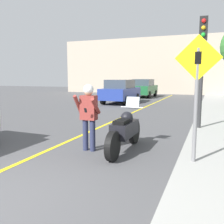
{
  "coord_description": "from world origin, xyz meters",
  "views": [
    {
      "loc": [
        3.2,
        -2.42,
        1.84
      ],
      "look_at": [
        0.81,
        3.57,
        0.94
      ],
      "focal_mm": 40.0,
      "sensor_mm": 36.0,
      "label": 1
    }
  ],
  "objects_px": {
    "parked_car_blue": "(121,91)",
    "parked_car_green": "(144,88)",
    "crossing_sign": "(197,87)",
    "person_biker": "(89,111)",
    "traffic_light": "(202,52)",
    "motorcycle": "(125,131)"
  },
  "relations": [
    {
      "from": "motorcycle",
      "to": "parked_car_green",
      "type": "xyz_separation_m",
      "value": [
        -3.98,
        17.12,
        0.34
      ]
    },
    {
      "from": "crossing_sign",
      "to": "parked_car_green",
      "type": "distance_m",
      "value": 18.54
    },
    {
      "from": "motorcycle",
      "to": "parked_car_blue",
      "type": "bearing_deg",
      "value": 110.34
    },
    {
      "from": "parked_car_green",
      "to": "traffic_light",
      "type": "bearing_deg",
      "value": -68.01
    },
    {
      "from": "motorcycle",
      "to": "person_biker",
      "type": "xyz_separation_m",
      "value": [
        -0.85,
        -0.32,
        0.5
      ]
    },
    {
      "from": "motorcycle",
      "to": "person_biker",
      "type": "height_order",
      "value": "person_biker"
    },
    {
      "from": "parked_car_blue",
      "to": "parked_car_green",
      "type": "xyz_separation_m",
      "value": [
        0.14,
        5.99,
        0.0
      ]
    },
    {
      "from": "crossing_sign",
      "to": "parked_car_green",
      "type": "relative_size",
      "value": 0.61
    },
    {
      "from": "motorcycle",
      "to": "parked_car_blue",
      "type": "height_order",
      "value": "parked_car_blue"
    },
    {
      "from": "parked_car_blue",
      "to": "crossing_sign",
      "type": "bearing_deg",
      "value": -63.49
    },
    {
      "from": "motorcycle",
      "to": "crossing_sign",
      "type": "height_order",
      "value": "crossing_sign"
    },
    {
      "from": "traffic_light",
      "to": "parked_car_green",
      "type": "height_order",
      "value": "traffic_light"
    },
    {
      "from": "motorcycle",
      "to": "crossing_sign",
      "type": "distance_m",
      "value": 2.1
    },
    {
      "from": "motorcycle",
      "to": "traffic_light",
      "type": "distance_m",
      "value": 4.24
    },
    {
      "from": "traffic_light",
      "to": "parked_car_green",
      "type": "distance_m",
      "value": 15.06
    },
    {
      "from": "traffic_light",
      "to": "parked_car_green",
      "type": "relative_size",
      "value": 0.89
    },
    {
      "from": "parked_car_blue",
      "to": "parked_car_green",
      "type": "bearing_deg",
      "value": 88.62
    },
    {
      "from": "motorcycle",
      "to": "traffic_light",
      "type": "height_order",
      "value": "traffic_light"
    },
    {
      "from": "crossing_sign",
      "to": "parked_car_green",
      "type": "xyz_separation_m",
      "value": [
        -5.67,
        17.64,
        -0.8
      ]
    },
    {
      "from": "person_biker",
      "to": "traffic_light",
      "type": "bearing_deg",
      "value": 55.38
    },
    {
      "from": "crossing_sign",
      "to": "parked_car_green",
      "type": "bearing_deg",
      "value": 107.81
    },
    {
      "from": "motorcycle",
      "to": "parked_car_green",
      "type": "relative_size",
      "value": 0.55
    }
  ]
}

